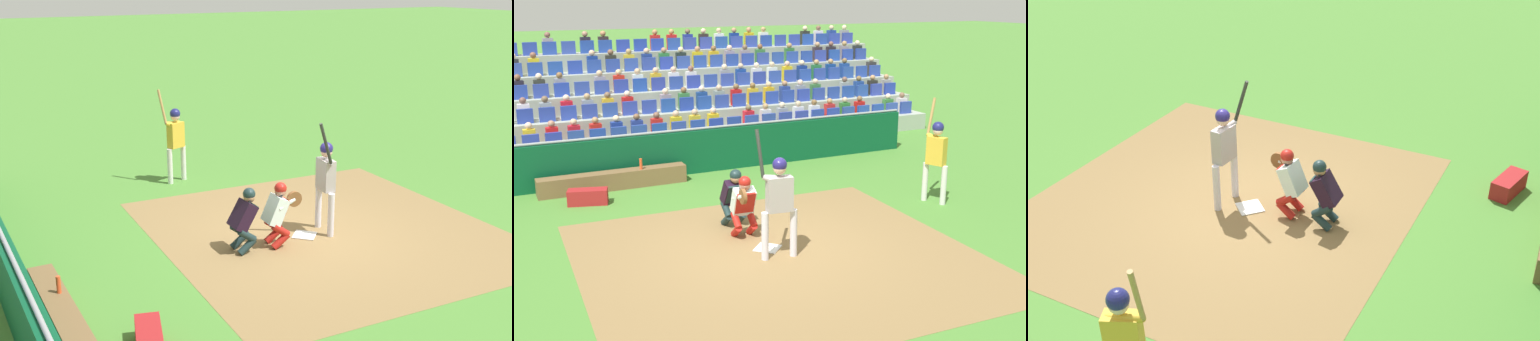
{
  "view_description": "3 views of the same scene",
  "coord_description": "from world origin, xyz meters",
  "views": [
    {
      "loc": [
        10.29,
        -6.75,
        4.99
      ],
      "look_at": [
        -0.42,
        -0.89,
        1.39
      ],
      "focal_mm": 45.95,
      "sensor_mm": 36.0,
      "label": 1
    },
    {
      "loc": [
        4.89,
        10.15,
        4.63
      ],
      "look_at": [
        -0.3,
        -0.51,
        1.37
      ],
      "focal_mm": 45.04,
      "sensor_mm": 36.0,
      "label": 2
    },
    {
      "loc": [
        -8.81,
        -4.76,
        6.38
      ],
      "look_at": [
        -0.4,
        -0.87,
        1.19
      ],
      "focal_mm": 45.5,
      "sensor_mm": 36.0,
      "label": 3
    }
  ],
  "objects": [
    {
      "name": "ground_plane",
      "position": [
        0.0,
        0.0,
        0.0
      ],
      "size": [
        160.0,
        160.0,
        0.0
      ],
      "primitive_type": "plane",
      "color": "#477E30"
    },
    {
      "name": "batter_at_plate",
      "position": [
        0.0,
        0.47,
        1.19
      ],
      "size": [
        0.69,
        0.51,
        2.36
      ],
      "color": "silver",
      "rests_on": "ground_plane"
    },
    {
      "name": "on_deck_batter",
      "position": [
        -4.65,
        -0.87,
        1.19
      ],
      "size": [
        0.38,
        0.7,
        2.37
      ],
      "color": "silver",
      "rests_on": "ground_plane"
    },
    {
      "name": "home_plate_marker",
      "position": [
        0.0,
        0.0,
        0.02
      ],
      "size": [
        0.62,
        0.62,
        0.02
      ],
      "primitive_type": "cube",
      "rotation": [
        0.0,
        0.0,
        0.79
      ],
      "color": "white",
      "rests_on": "infield_dirt_patch"
    },
    {
      "name": "home_plate_umpire",
      "position": [
        0.08,
        -1.41,
        0.69
      ],
      "size": [
        0.46,
        0.5,
        1.26
      ],
      "color": "#1A2D2E",
      "rests_on": "ground_plane"
    },
    {
      "name": "equipment_duffel_bag",
      "position": [
        2.53,
        -4.19,
        0.18
      ],
      "size": [
        0.95,
        0.59,
        0.35
      ],
      "primitive_type": "cube",
      "rotation": [
        0.0,
        0.0,
        -0.28
      ],
      "color": "maroon",
      "rests_on": "ground_plane"
    },
    {
      "name": "infield_dirt_patch",
      "position": [
        0.0,
        0.5,
        0.0
      ],
      "size": [
        7.27,
        6.9,
        0.01
      ],
      "primitive_type": "cube",
      "rotation": [
        0.0,
        0.0,
        -0.04
      ],
      "color": "olive",
      "rests_on": "ground_plane"
    },
    {
      "name": "catcher_crouching",
      "position": [
        0.16,
        -0.72,
        0.72
      ],
      "size": [
        0.49,
        0.72,
        1.29
      ],
      "color": "#A81B15",
      "rests_on": "ground_plane"
    }
  ]
}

